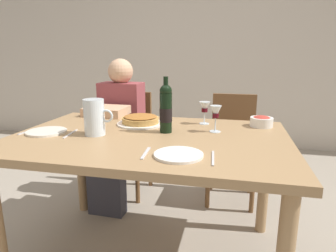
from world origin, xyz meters
The scene contains 17 objects.
back_wall centered at (0.00, 2.46, 1.40)m, with size 8.00×0.10×2.80m, color beige.
dining_table centered at (0.00, 0.00, 0.67)m, with size 1.50×1.00×0.76m.
wine_bottle centered at (0.07, 0.09, 0.90)m, with size 0.07×0.07×0.32m.
water_pitcher centered at (-0.30, -0.05, 0.85)m, with size 0.17×0.11×0.20m.
baked_tart centered at (-0.13, 0.24, 0.79)m, with size 0.30×0.30×0.06m.
salad_bowl centered at (0.62, 0.35, 0.79)m, with size 0.14×0.14×0.07m.
wine_glass_left_diner centered at (0.27, 0.34, 0.86)m, with size 0.07×0.07×0.14m.
wine_glass_right_diner centered at (0.35, 0.15, 0.87)m, with size 0.06×0.06×0.15m.
dinner_plate_left_setting centered at (-0.59, -0.07, 0.77)m, with size 0.22×0.22×0.01m, color silver.
dinner_plate_right_setting centered at (0.22, -0.30, 0.77)m, with size 0.22×0.22×0.01m, color white.
fork_left_setting centered at (-0.70, -0.07, 0.76)m, with size 0.16×0.01×0.01m, color silver.
knife_left_setting centered at (-0.44, -0.07, 0.76)m, with size 0.18×0.01×0.01m, color silver.
knife_right_setting centered at (0.37, -0.30, 0.76)m, with size 0.18×0.01×0.01m, color silver.
spoon_right_setting centered at (0.07, -0.30, 0.76)m, with size 0.16×0.01×0.01m, color silver.
chair_left centered at (-0.45, 0.87, 0.50)m, with size 0.41×0.41×0.87m.
diner_left centered at (-0.45, 0.63, 0.62)m, with size 0.35×0.51×1.16m.
chair_right centered at (0.45, 0.91, 0.50)m, with size 0.40×0.40×0.87m.
Camera 1 is at (0.44, -1.50, 1.19)m, focal length 31.49 mm.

